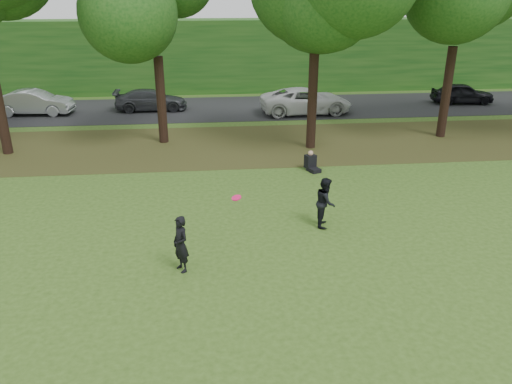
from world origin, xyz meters
TOP-DOWN VIEW (x-y plane):
  - ground at (0.00, 0.00)m, footprint 120.00×120.00m
  - leaf_litter at (0.00, 13.00)m, footprint 60.00×7.00m
  - street at (0.00, 21.00)m, footprint 70.00×7.00m
  - far_hedge at (0.00, 27.00)m, footprint 70.00×3.00m
  - player_left at (-1.68, 1.64)m, footprint 0.62×0.68m
  - player_right at (2.74, 3.96)m, footprint 0.78×0.90m
  - parked_cars at (-0.75, 20.03)m, footprint 35.35×4.13m
  - frisbee at (-0.16, 2.29)m, footprint 0.33×0.34m
  - seated_person at (3.38, 9.12)m, footprint 0.65×0.83m

SIDE VIEW (x-z plane):
  - ground at x=0.00m, z-range 0.00..0.00m
  - leaf_litter at x=0.00m, z-range 0.00..0.01m
  - street at x=0.00m, z-range 0.00..0.02m
  - seated_person at x=3.38m, z-range -0.10..0.73m
  - parked_cars at x=-0.75m, z-range -0.03..1.48m
  - player_left at x=-1.68m, z-range 0.00..1.57m
  - player_right at x=2.74m, z-range 0.00..1.60m
  - frisbee at x=-0.16m, z-range 1.71..1.84m
  - far_hedge at x=0.00m, z-range 0.00..5.00m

